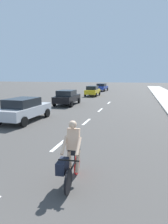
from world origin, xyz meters
The scene contains 10 objects.
ground_plane centered at (0.00, 20.00, 0.00)m, with size 160.00×160.00×0.00m, color #423F3D.
lane_stripe_2 centered at (0.00, 8.11, 0.00)m, with size 0.16×1.80×0.01m, color white.
lane_stripe_3 centered at (0.00, 12.64, 0.00)m, with size 0.16×1.80×0.01m, color white.
lane_stripe_4 centered at (0.00, 17.37, 0.00)m, with size 0.16×1.80×0.01m, color white.
lane_stripe_5 centered at (0.00, 22.49, 0.00)m, with size 0.16×1.80×0.01m, color white.
cyclist centered at (1.57, 5.27, 0.83)m, with size 0.66×1.71×1.82m.
parked_car_silver centered at (-4.15, 11.74, 0.84)m, with size 2.05×4.39×1.57m.
parked_car_black centered at (-4.05, 19.57, 0.84)m, with size 2.19×4.41×1.57m.
parked_car_yellow centered at (-3.64, 29.43, 0.84)m, with size 1.91×4.01×1.57m.
parked_car_blue centered at (-4.22, 40.01, 0.84)m, with size 2.16×4.36×1.57m.
Camera 1 is at (3.31, 0.57, 3.00)m, focal length 30.67 mm.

